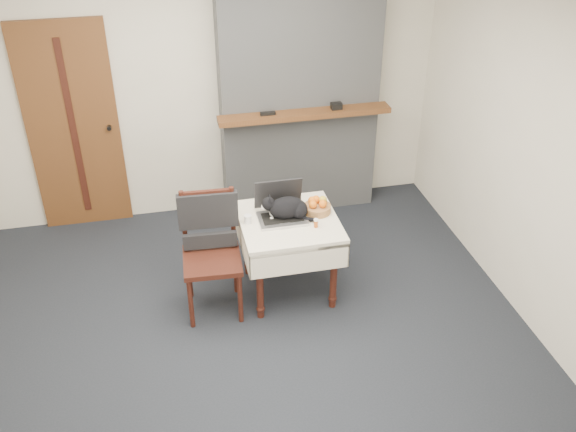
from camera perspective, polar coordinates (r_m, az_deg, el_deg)
name	(u,v)px	position (r m, az deg, el deg)	size (l,w,h in m)	color
ground	(240,335)	(5.10, -4.25, -10.49)	(4.50, 4.50, 0.00)	black
room_shell	(220,100)	(4.55, -6.06, 10.23)	(4.52, 4.01, 2.61)	beige
door	(74,129)	(6.26, -18.52, 7.36)	(0.82, 0.10, 2.00)	brown
chimney	(299,85)	(6.13, 1.01, 11.57)	(1.62, 0.48, 2.60)	gray
side_table	(289,231)	(5.18, 0.08, -1.37)	(0.78, 0.78, 0.70)	#3C1610
laptop	(281,208)	(5.13, -0.66, 0.71)	(0.39, 0.33, 0.29)	#B7B7BC
cat	(288,208)	(5.09, 0.00, 0.71)	(0.43, 0.24, 0.21)	black
cream_jar	(248,219)	(5.07, -3.61, -0.28)	(0.06, 0.06, 0.07)	silver
pill_bottle	(316,223)	(5.01, 2.50, -0.62)	(0.04, 0.04, 0.07)	#A94914
fruit_basket	(317,206)	(5.20, 2.62, 0.85)	(0.22, 0.22, 0.13)	#A17441
desk_clutter	(313,213)	(5.20, 2.22, 0.27)	(0.15, 0.02, 0.01)	black
chair	(210,236)	(5.06, -6.96, -1.75)	(0.48, 0.47, 1.01)	#3C1610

